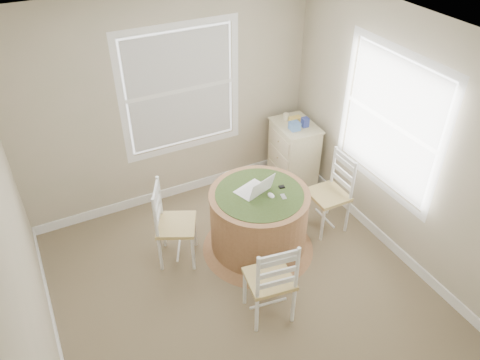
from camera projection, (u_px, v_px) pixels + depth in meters
room at (247, 173)px, 4.28m from camera, size 3.64×3.64×2.64m
round_table at (259, 219)px, 5.10m from camera, size 1.26×1.26×0.77m
chair_left at (176, 225)px, 4.94m from camera, size 0.54×0.55×0.95m
chair_near at (270, 278)px, 4.33m from camera, size 0.48×0.46×0.95m
chair_right at (328, 195)px, 5.36m from camera, size 0.40×0.42×0.95m
laptop at (254, 189)px, 4.90m from camera, size 0.41×0.39×0.23m
mouse at (271, 195)px, 4.85m from camera, size 0.08×0.11×0.03m
phone at (283, 197)px, 4.85m from camera, size 0.06×0.10×0.02m
keys at (282, 187)px, 4.98m from camera, size 0.07×0.06×0.02m
corner_chest at (293, 153)px, 6.15m from camera, size 0.53×0.67×0.86m
tissue_box at (294, 127)px, 5.76m from camera, size 0.13×0.13×0.10m
box_yellow at (295, 119)px, 5.96m from camera, size 0.16×0.11×0.06m
box_blue at (306, 122)px, 5.83m from camera, size 0.08×0.08×0.12m
cup_cream at (285, 116)px, 5.99m from camera, size 0.07×0.07×0.09m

